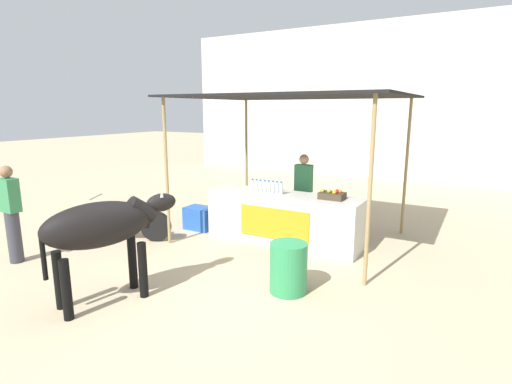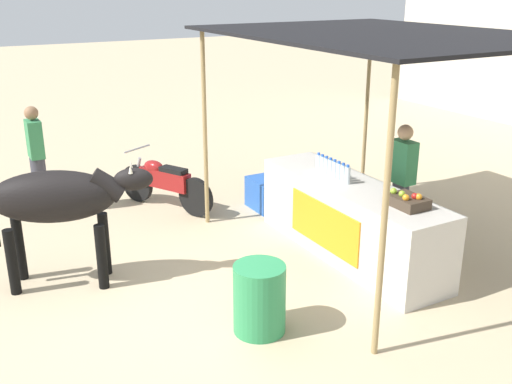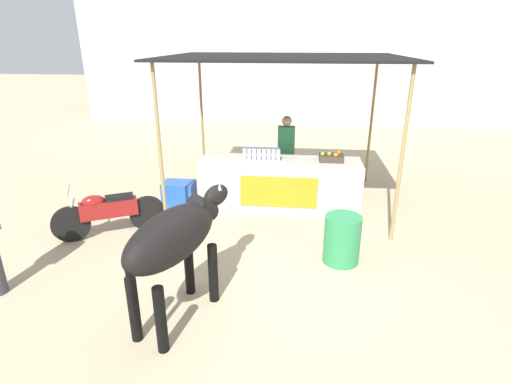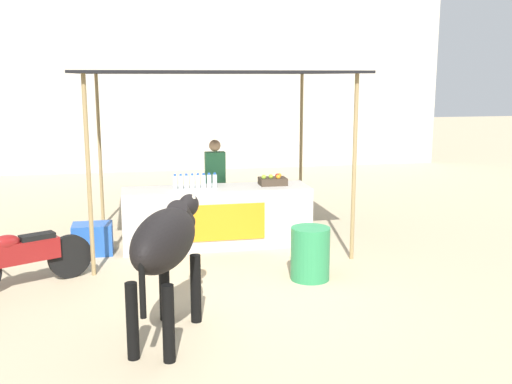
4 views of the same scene
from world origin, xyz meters
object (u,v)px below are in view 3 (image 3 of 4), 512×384
vendor_behind_counter (286,155)px  cow (176,238)px  water_barrel (342,239)px  motorcycle_parked (108,212)px  stall_counter (280,184)px  fruit_crate (331,157)px  cooler_box (179,194)px

vendor_behind_counter → cow: (-1.06, -4.11, 0.18)m
water_barrel → cow: 2.56m
vendor_behind_counter → motorcycle_parked: 3.62m
stall_counter → cow: bearing=-106.3°
fruit_crate → cooler_box: (-2.90, -0.15, -0.79)m
motorcycle_parked → water_barrel: bearing=-6.6°
fruit_crate → cow: size_ratio=0.24×
stall_counter → cooler_box: size_ratio=5.00×
water_barrel → motorcycle_parked: size_ratio=0.44×
cooler_box → fruit_crate: bearing=2.9°
cooler_box → water_barrel: (2.97, -1.80, 0.12)m
stall_counter → vendor_behind_counter: 0.84m
water_barrel → cow: size_ratio=0.40×
cow → cooler_box: bearing=106.7°
vendor_behind_counter → cooler_box: (-2.04, -0.85, -0.61)m
cooler_box → cow: 3.49m
stall_counter → fruit_crate: 1.09m
vendor_behind_counter → water_barrel: bearing=-70.7°
stall_counter → motorcycle_parked: 3.11m
cow → motorcycle_parked: 2.65m
vendor_behind_counter → cow: vendor_behind_counter is taller
water_barrel → cow: bearing=-143.8°
vendor_behind_counter → motorcycle_parked: size_ratio=1.01×
water_barrel → motorcycle_parked: bearing=173.4°
stall_counter → water_barrel: (1.01, -1.90, -0.12)m
stall_counter → water_barrel: size_ratio=4.15×
fruit_crate → water_barrel: (0.07, -1.95, -0.67)m
cooler_box → cow: bearing=-73.3°
cooler_box → vendor_behind_counter: bearing=22.7°
stall_counter → cooler_box: (-1.96, -0.10, -0.24)m
cooler_box → water_barrel: size_ratio=0.83×
vendor_behind_counter → cooler_box: vendor_behind_counter is taller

